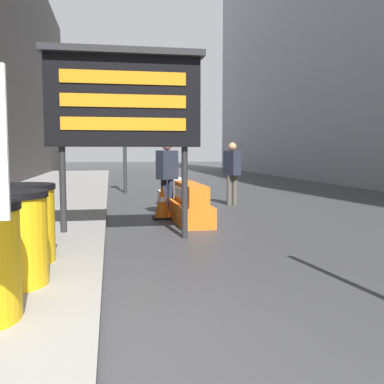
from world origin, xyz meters
TOP-DOWN VIEW (x-y plane):
  - barrel_drum_middle at (-0.87, 1.80)m, footprint 0.78×0.78m
  - barrel_drum_back at (-0.91, 2.71)m, footprint 0.78×0.78m
  - message_board at (0.32, 4.57)m, footprint 2.51×0.36m
  - jersey_barrier_orange_near at (1.65, 6.14)m, footprint 0.63×1.90m
  - jersey_barrier_white at (1.65, 8.58)m, footprint 0.61×1.86m
  - traffic_cone_near at (2.24, 10.56)m, footprint 0.32×0.32m
  - traffic_cone_mid at (1.48, 8.56)m, footprint 0.38×0.38m
  - traffic_cone_far at (1.15, 6.73)m, footprint 0.40×0.40m
  - traffic_light_near_curb at (0.59, 12.77)m, footprint 0.28×0.44m
  - pedestrian_worker at (1.32, 7.23)m, footprint 0.51×0.46m
  - pedestrian_passerby at (3.24, 8.81)m, footprint 0.40×0.50m

SIDE VIEW (x-z plane):
  - traffic_cone_near at x=2.24m, z-range -0.01..0.56m
  - traffic_cone_mid at x=1.48m, z-range -0.01..0.67m
  - jersey_barrier_white at x=1.65m, z-range -0.05..0.72m
  - jersey_barrier_orange_near at x=1.65m, z-range -0.05..0.73m
  - traffic_cone_far at x=1.15m, z-range -0.01..0.71m
  - barrel_drum_middle at x=-0.87m, z-range 0.16..1.05m
  - barrel_drum_back at x=-0.91m, z-range 0.16..1.05m
  - pedestrian_passerby at x=3.24m, z-range 0.15..1.80m
  - pedestrian_worker at x=1.32m, z-range 0.15..1.80m
  - message_board at x=0.32m, z-range 0.71..3.70m
  - traffic_light_near_curb at x=0.59m, z-range 0.80..4.30m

